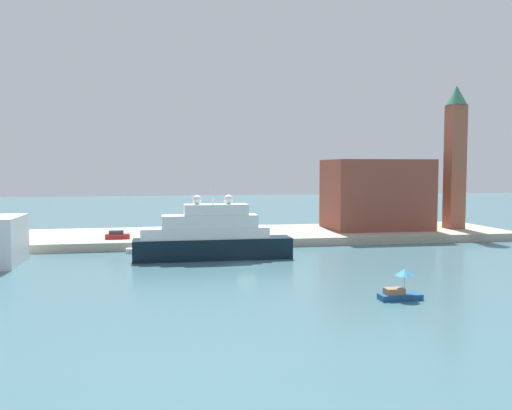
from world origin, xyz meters
The scene contains 10 objects.
ground centered at (0.00, 0.00, 0.00)m, with size 400.00×400.00×0.00m, color #3D6670.
quay_dock centered at (0.00, 27.74, 0.71)m, with size 110.00×23.49×1.42m, color #ADA38E.
large_yacht centered at (-4.37, 6.10, 3.25)m, with size 23.30×4.45×11.12m.
small_motorboat centered at (12.09, -22.52, 1.18)m, with size 4.36×1.94×3.15m.
work_barge centered at (-14.40, 13.97, 0.38)m, with size 5.28×1.51×0.76m, color silver.
harbor_building centered at (30.86, 28.44, 8.28)m, with size 19.42×13.24×13.73m, color brown.
bell_tower centered at (46.45, 26.07, 16.66)m, with size 4.20×4.20×28.38m.
parked_car centered at (-18.89, 21.29, 2.02)m, with size 4.05×1.71×1.41m.
person_figure centered at (-14.09, 21.20, 2.13)m, with size 0.36×0.36×1.56m.
mooring_bollard centered at (3.59, 17.14, 1.86)m, with size 0.44×0.44×0.90m, color black.
Camera 1 is at (-12.38, -73.85, 13.36)m, focal length 38.27 mm.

